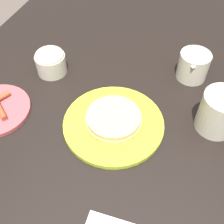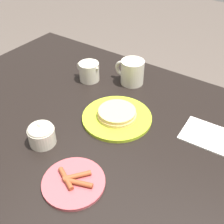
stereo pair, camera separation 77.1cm
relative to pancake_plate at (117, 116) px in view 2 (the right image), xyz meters
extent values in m
cube|color=black|center=(0.05, 0.05, -0.03)|extent=(1.35, 0.92, 0.03)
cube|color=black|center=(0.67, -0.35, -0.40)|extent=(0.07, 0.07, 0.71)
cylinder|color=#AAC628|center=(0.00, 0.00, -0.01)|extent=(0.24, 0.24, 0.01)
cylinder|color=tan|center=(0.00, 0.00, 0.01)|extent=(0.14, 0.14, 0.01)
cylinder|color=tan|center=(0.00, 0.00, 0.02)|extent=(0.13, 0.13, 0.01)
cylinder|color=#B2474C|center=(-0.06, 0.30, -0.01)|extent=(0.17, 0.17, 0.01)
cylinder|color=brown|center=(-0.08, 0.30, 0.00)|extent=(0.08, 0.04, 0.01)
cylinder|color=brown|center=(-0.04, 0.31, 0.00)|extent=(0.08, 0.05, 0.01)
cylinder|color=brown|center=(-0.06, 0.28, 0.00)|extent=(0.06, 0.07, 0.01)
cylinder|color=beige|center=(0.08, -0.23, 0.04)|extent=(0.09, 0.09, 0.10)
torus|color=beige|center=(0.13, -0.23, 0.04)|extent=(0.07, 0.02, 0.07)
cylinder|color=brown|center=(0.08, -0.23, 0.08)|extent=(0.08, 0.08, 0.00)
cylinder|color=beige|center=(0.24, -0.15, 0.03)|extent=(0.08, 0.08, 0.08)
cone|color=beige|center=(0.20, -0.15, 0.05)|extent=(0.04, 0.04, 0.04)
torus|color=beige|center=(0.28, -0.15, 0.03)|extent=(0.05, 0.01, 0.05)
cylinder|color=beige|center=(0.13, 0.23, 0.01)|extent=(0.08, 0.08, 0.06)
ellipsoid|color=beige|center=(0.13, 0.23, 0.05)|extent=(0.08, 0.08, 0.03)
sphere|color=beige|center=(0.13, 0.23, 0.06)|extent=(0.02, 0.02, 0.02)
cube|color=silver|center=(-0.30, -0.10, -0.01)|extent=(0.18, 0.14, 0.01)
camera|label=1|loc=(-0.40, -0.14, 0.53)|focal=45.00mm
camera|label=2|loc=(-0.41, 0.63, 0.62)|focal=45.00mm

